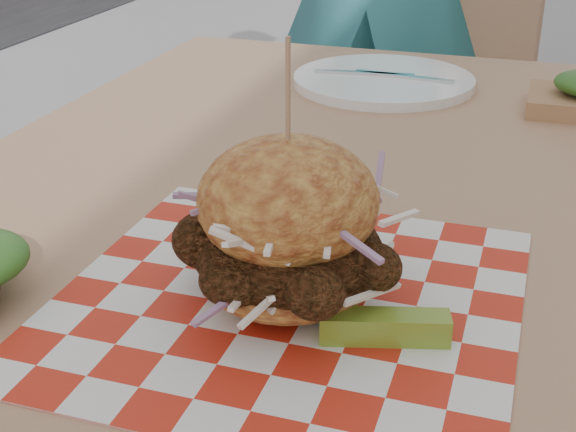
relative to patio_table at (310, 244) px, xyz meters
name	(u,v)px	position (x,y,z in m)	size (l,w,h in m)	color
patio_table	(310,244)	(0.00, 0.00, 0.00)	(0.80, 1.20, 0.75)	#A47E5B
patio_chair	(446,93)	(0.02, 1.05, -0.12)	(0.50, 0.51, 0.95)	#A47E5B
paper_liner	(288,299)	(0.05, -0.25, 0.08)	(0.36, 0.36, 0.00)	red
sandwich	(288,233)	(0.05, -0.25, 0.14)	(0.18, 0.18, 0.21)	#BF8135
pickle_spear	(384,327)	(0.14, -0.28, 0.09)	(0.10, 0.02, 0.02)	olive
place_setting	(384,81)	(0.00, 0.38, 0.09)	(0.27, 0.27, 0.02)	white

